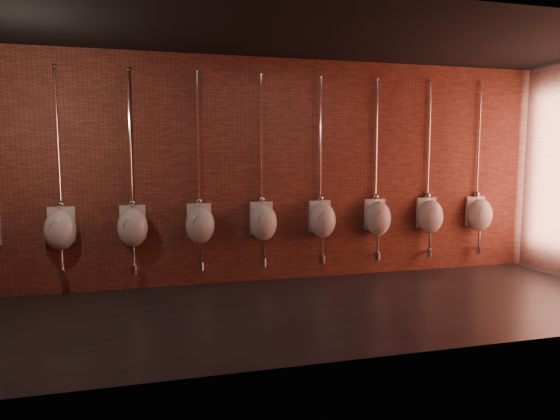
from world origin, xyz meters
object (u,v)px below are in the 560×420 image
(urinal_1, at_px, (60,229))
(urinal_6, at_px, (378,217))
(urinal_4, at_px, (263,221))
(urinal_5, at_px, (322,219))
(urinal_8, at_px, (480,214))
(urinal_2, at_px, (133,226))
(urinal_7, at_px, (430,215))
(urinal_3, at_px, (200,224))

(urinal_1, bearing_deg, urinal_6, 0.00)
(urinal_4, relative_size, urinal_5, 1.00)
(urinal_8, bearing_deg, urinal_5, 180.00)
(urinal_6, relative_size, urinal_8, 1.00)
(urinal_2, height_order, urinal_5, same)
(urinal_8, bearing_deg, urinal_4, 180.00)
(urinal_4, relative_size, urinal_7, 1.00)
(urinal_2, relative_size, urinal_6, 1.00)
(urinal_7, height_order, urinal_8, same)
(urinal_2, xyz_separation_m, urinal_6, (3.57, 0.00, 0.00))
(urinal_5, distance_m, urinal_7, 1.78)
(urinal_6, bearing_deg, urinal_1, 180.00)
(urinal_1, height_order, urinal_5, same)
(urinal_2, bearing_deg, urinal_1, 180.00)
(urinal_5, height_order, urinal_6, same)
(urinal_2, bearing_deg, urinal_8, 0.00)
(urinal_2, height_order, urinal_6, same)
(urinal_3, bearing_deg, urinal_2, 180.00)
(urinal_8, bearing_deg, urinal_1, 180.00)
(urinal_1, relative_size, urinal_5, 1.00)
(urinal_5, bearing_deg, urinal_4, 180.00)
(urinal_1, xyz_separation_m, urinal_7, (5.35, 0.00, 0.00))
(urinal_3, bearing_deg, urinal_1, 180.00)
(urinal_2, relative_size, urinal_5, 1.00)
(urinal_7, bearing_deg, urinal_6, 180.00)
(urinal_3, relative_size, urinal_5, 1.00)
(urinal_1, bearing_deg, urinal_2, 0.00)
(urinal_4, xyz_separation_m, urinal_5, (0.89, 0.00, 0.00))
(urinal_6, bearing_deg, urinal_4, 180.00)
(urinal_5, xyz_separation_m, urinal_8, (2.68, 0.00, 0.00))
(urinal_3, height_order, urinal_5, same)
(urinal_3, distance_m, urinal_5, 1.78)
(urinal_2, distance_m, urinal_4, 1.78)
(urinal_2, xyz_separation_m, urinal_7, (4.46, 0.00, 0.00))
(urinal_2, height_order, urinal_4, same)
(urinal_2, distance_m, urinal_5, 2.68)
(urinal_4, xyz_separation_m, urinal_7, (2.68, 0.00, 0.00))
(urinal_2, bearing_deg, urinal_7, 0.00)
(urinal_6, xyz_separation_m, urinal_7, (0.89, 0.00, 0.00))
(urinal_2, distance_m, urinal_3, 0.89)
(urinal_4, bearing_deg, urinal_7, 0.00)
(urinal_7, relative_size, urinal_8, 1.00)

